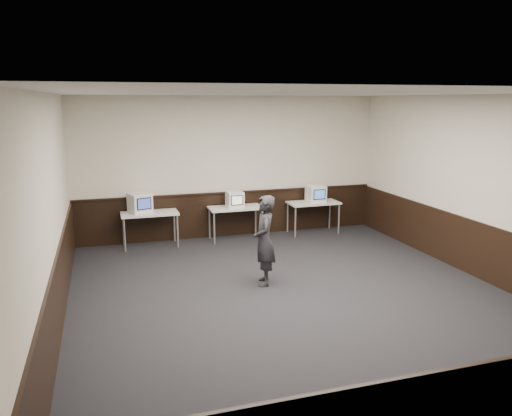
{
  "coord_description": "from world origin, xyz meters",
  "views": [
    {
      "loc": [
        -2.8,
        -6.98,
        3.1
      ],
      "look_at": [
        -0.14,
        1.6,
        1.15
      ],
      "focal_mm": 35.0,
      "sensor_mm": 36.0,
      "label": 1
    }
  ],
  "objects_px": {
    "desk_left": "(150,216)",
    "emac_left": "(140,203)",
    "emac_right": "(316,194)",
    "person": "(264,240)",
    "emac_center": "(235,199)",
    "desk_center": "(236,210)",
    "desk_right": "(313,205)"
  },
  "relations": [
    {
      "from": "desk_left",
      "to": "emac_left",
      "type": "distance_m",
      "value": 0.34
    },
    {
      "from": "emac_right",
      "to": "person",
      "type": "bearing_deg",
      "value": -127.91
    },
    {
      "from": "emac_right",
      "to": "emac_center",
      "type": "bearing_deg",
      "value": -179.6
    },
    {
      "from": "emac_right",
      "to": "person",
      "type": "relative_size",
      "value": 0.28
    },
    {
      "from": "emac_left",
      "to": "emac_right",
      "type": "height_order",
      "value": "emac_left"
    },
    {
      "from": "person",
      "to": "desk_center",
      "type": "bearing_deg",
      "value": -171.01
    },
    {
      "from": "emac_left",
      "to": "person",
      "type": "height_order",
      "value": "person"
    },
    {
      "from": "emac_right",
      "to": "person",
      "type": "distance_m",
      "value": 3.6
    },
    {
      "from": "emac_left",
      "to": "person",
      "type": "xyz_separation_m",
      "value": [
        1.83,
        -2.9,
        -0.19
      ]
    },
    {
      "from": "desk_right",
      "to": "emac_left",
      "type": "relative_size",
      "value": 2.17
    },
    {
      "from": "desk_center",
      "to": "emac_center",
      "type": "xyz_separation_m",
      "value": [
        -0.02,
        -0.04,
        0.25
      ]
    },
    {
      "from": "desk_left",
      "to": "emac_center",
      "type": "distance_m",
      "value": 1.89
    },
    {
      "from": "emac_center",
      "to": "emac_right",
      "type": "xyz_separation_m",
      "value": [
        1.97,
        0.02,
        0.02
      ]
    },
    {
      "from": "emac_left",
      "to": "person",
      "type": "bearing_deg",
      "value": -76.28
    },
    {
      "from": "desk_left",
      "to": "desk_center",
      "type": "xyz_separation_m",
      "value": [
        1.9,
        0.0,
        0.0
      ]
    },
    {
      "from": "desk_left",
      "to": "person",
      "type": "xyz_separation_m",
      "value": [
        1.64,
        -2.86,
        0.09
      ]
    },
    {
      "from": "emac_left",
      "to": "emac_right",
      "type": "xyz_separation_m",
      "value": [
        4.03,
        -0.06,
        -0.01
      ]
    },
    {
      "from": "emac_right",
      "to": "desk_left",
      "type": "bearing_deg",
      "value": 179.59
    },
    {
      "from": "desk_left",
      "to": "emac_right",
      "type": "distance_m",
      "value": 3.86
    },
    {
      "from": "emac_center",
      "to": "emac_right",
      "type": "distance_m",
      "value": 1.97
    },
    {
      "from": "desk_right",
      "to": "person",
      "type": "xyz_separation_m",
      "value": [
        -2.16,
        -2.86,
        0.09
      ]
    },
    {
      "from": "emac_center",
      "to": "person",
      "type": "relative_size",
      "value": 0.25
    },
    {
      "from": "desk_center",
      "to": "emac_center",
      "type": "bearing_deg",
      "value": -123.0
    },
    {
      "from": "emac_center",
      "to": "person",
      "type": "distance_m",
      "value": 2.84
    },
    {
      "from": "emac_left",
      "to": "emac_center",
      "type": "relative_size",
      "value": 1.42
    },
    {
      "from": "emac_right",
      "to": "person",
      "type": "xyz_separation_m",
      "value": [
        -2.2,
        -2.84,
        -0.17
      ]
    },
    {
      "from": "emac_left",
      "to": "emac_right",
      "type": "distance_m",
      "value": 4.03
    },
    {
      "from": "emac_center",
      "to": "person",
      "type": "xyz_separation_m",
      "value": [
        -0.23,
        -2.82,
        -0.16
      ]
    },
    {
      "from": "desk_right",
      "to": "person",
      "type": "height_order",
      "value": "person"
    },
    {
      "from": "desk_center",
      "to": "emac_left",
      "type": "xyz_separation_m",
      "value": [
        -2.09,
        0.04,
        0.28
      ]
    },
    {
      "from": "desk_right",
      "to": "emac_right",
      "type": "height_order",
      "value": "emac_right"
    },
    {
      "from": "desk_left",
      "to": "emac_left",
      "type": "bearing_deg",
      "value": 167.74
    }
  ]
}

